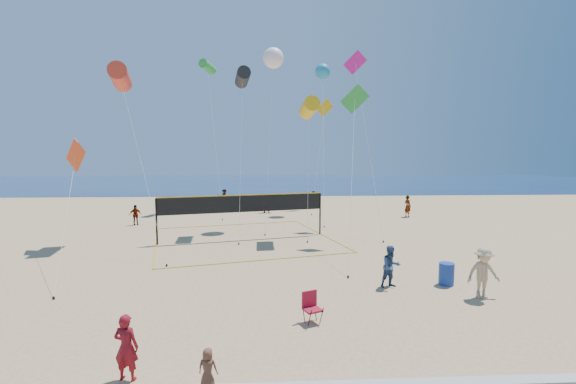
{
  "coord_description": "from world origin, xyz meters",
  "views": [
    {
      "loc": [
        0.58,
        -9.96,
        5.0
      ],
      "look_at": [
        1.18,
        2.0,
        3.86
      ],
      "focal_mm": 24.0,
      "sensor_mm": 36.0,
      "label": 1
    }
  ],
  "objects_px": {
    "woman": "(126,347)",
    "volleyball_net": "(243,208)",
    "trash_barrel": "(446,274)",
    "camp_chair": "(311,305)"
  },
  "relations": [
    {
      "from": "woman",
      "to": "volleyball_net",
      "type": "height_order",
      "value": "volleyball_net"
    },
    {
      "from": "trash_barrel",
      "to": "volleyball_net",
      "type": "relative_size",
      "value": 0.07
    },
    {
      "from": "woman",
      "to": "camp_chair",
      "type": "height_order",
      "value": "woman"
    },
    {
      "from": "woman",
      "to": "trash_barrel",
      "type": "bearing_deg",
      "value": -141.33
    },
    {
      "from": "camp_chair",
      "to": "volleyball_net",
      "type": "bearing_deg",
      "value": 80.43
    },
    {
      "from": "woman",
      "to": "trash_barrel",
      "type": "distance_m",
      "value": 11.63
    },
    {
      "from": "camp_chair",
      "to": "trash_barrel",
      "type": "height_order",
      "value": "camp_chair"
    },
    {
      "from": "trash_barrel",
      "to": "volleyball_net",
      "type": "bearing_deg",
      "value": 134.28
    },
    {
      "from": "woman",
      "to": "volleyball_net",
      "type": "distance_m",
      "value": 14.58
    },
    {
      "from": "trash_barrel",
      "to": "volleyball_net",
      "type": "distance_m",
      "value": 12.08
    }
  ]
}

